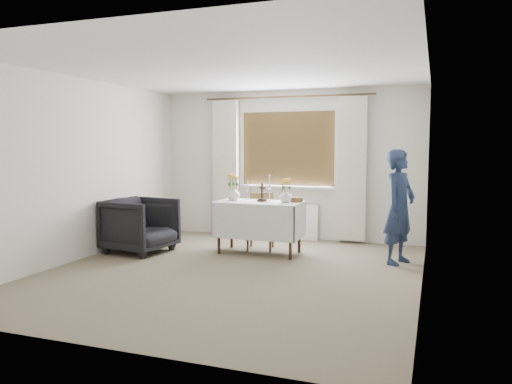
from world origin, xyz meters
TOP-DOWN VIEW (x-y plane):
  - ground at (0.00, 0.00)m, footprint 5.00×5.00m
  - altar_table at (-0.04, 1.17)m, footprint 1.24×0.64m
  - wooden_chair at (-0.12, 1.44)m, footprint 0.47×0.47m
  - armchair at (-1.72, 0.64)m, footprint 1.00×0.98m
  - person at (1.92, 1.20)m, footprint 0.55×0.66m
  - radiator at (0.00, 2.42)m, footprint 1.10×0.10m
  - wooden_cross at (-0.01, 1.20)m, footprint 0.15×0.13m
  - candlestick_left at (-0.22, 1.15)m, footprint 0.12×0.12m
  - candlestick_right at (0.11, 1.17)m, footprint 0.12×0.12m
  - flower_vase_left at (-0.47, 1.20)m, footprint 0.24×0.24m
  - flower_vase_right at (0.35, 1.17)m, footprint 0.22×0.22m
  - wicker_basket at (0.48, 1.31)m, footprint 0.21×0.21m

SIDE VIEW (x-z plane):
  - ground at x=0.00m, z-range 0.00..0.00m
  - radiator at x=0.00m, z-range 0.00..0.60m
  - altar_table at x=-0.04m, z-range 0.00..0.76m
  - armchair at x=-1.72m, z-range 0.00..0.81m
  - wooden_chair at x=-0.12m, z-range 0.00..0.86m
  - person at x=1.92m, z-range 0.00..1.53m
  - wicker_basket at x=0.48m, z-range 0.76..0.83m
  - flower_vase_right at x=0.35m, z-range 0.76..0.95m
  - flower_vase_left at x=-0.47m, z-range 0.76..0.97m
  - wooden_cross at x=-0.01m, z-range 0.76..1.03m
  - candlestick_left at x=-0.22m, z-range 0.76..1.07m
  - candlestick_right at x=0.11m, z-range 0.76..1.16m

